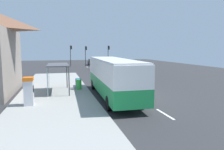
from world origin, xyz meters
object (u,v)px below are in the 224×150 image
object	(u,v)px
ticket_machine	(29,91)
recycling_bin_green	(79,84)
white_van	(103,63)
recycling_bin_blue	(78,83)
bus	(113,75)
traffic_light_near_side	(109,52)
bus_shelter	(54,71)
sedan_near	(92,62)
traffic_light_far_side	(71,52)
traffic_light_median	(86,53)

from	to	relation	value
ticket_machine	recycling_bin_green	distance (m)	6.31
white_van	recycling_bin_blue	world-z (taller)	white_van
bus	traffic_light_near_side	world-z (taller)	traffic_light_near_side
ticket_machine	bus_shelter	bearing A→B (deg)	67.91
sedan_near	recycling_bin_blue	world-z (taller)	sedan_near
bus	traffic_light_far_side	size ratio (longest dim) A/B	2.29
sedan_near	bus_shelter	distance (m)	34.09
recycling_bin_green	traffic_light_near_side	distance (m)	29.60
recycling_bin_green	recycling_bin_blue	distance (m)	0.70
traffic_light_far_side	traffic_light_median	bearing A→B (deg)	12.87
sedan_near	traffic_light_far_side	distance (m)	6.86
ticket_machine	traffic_light_median	world-z (taller)	traffic_light_median
bus	traffic_light_near_side	size ratio (longest dim) A/B	2.31
bus_shelter	traffic_light_far_side	bearing A→B (deg)	83.58
recycling_bin_green	traffic_light_median	xyz separation A→B (m)	(4.60, 29.45, 2.48)
bus_shelter	traffic_light_median	bearing A→B (deg)	77.30
traffic_light_median	bus_shelter	world-z (taller)	traffic_light_median
ticket_machine	sedan_near	bearing A→B (deg)	74.34
sedan_near	traffic_light_median	xyz separation A→B (m)	(-1.90, -2.67, 2.34)
traffic_light_near_side	bus_shelter	xyz separation A→B (m)	(-11.91, -28.65, -1.10)
recycling_bin_green	white_van	bearing A→B (deg)	71.21
white_van	traffic_light_near_side	bearing A→B (deg)	69.92
recycling_bin_blue	bus_shelter	world-z (taller)	bus_shelter
bus	recycling_bin_blue	distance (m)	4.90
white_van	recycling_bin_green	distance (m)	19.88
recycling_bin_green	traffic_light_far_side	world-z (taller)	traffic_light_far_side
bus_shelter	bus	bearing A→B (deg)	-28.45
bus	recycling_bin_green	bearing A→B (deg)	126.56
bus	traffic_light_far_side	distance (m)	32.06
sedan_near	recycling_bin_green	world-z (taller)	sedan_near
bus	recycling_bin_blue	world-z (taller)	bus
white_van	recycling_bin_blue	bearing A→B (deg)	-109.46
recycling_bin_green	traffic_light_far_side	size ratio (longest dim) A/B	0.20
traffic_light_near_side	recycling_bin_green	bearing A→B (deg)	-109.21
recycling_bin_green	traffic_light_median	size ratio (longest dim) A/B	0.20
ticket_machine	white_van	bearing A→B (deg)	66.58
white_van	ticket_machine	size ratio (longest dim) A/B	2.71
bus	traffic_light_far_side	xyz separation A→B (m)	(-1.39, 32.00, 1.38)
recycling_bin_green	bus_shelter	world-z (taller)	bus_shelter
white_van	ticket_machine	world-z (taller)	white_van
bus	recycling_bin_green	size ratio (longest dim) A/B	11.66
white_van	traffic_light_near_side	distance (m)	9.79
bus	recycling_bin_green	distance (m)	4.34
sedan_near	traffic_light_median	bearing A→B (deg)	-125.39
recycling_bin_blue	traffic_light_median	xyz separation A→B (m)	(4.60, 28.75, 2.48)
white_van	sedan_near	distance (m)	13.32
white_van	traffic_light_median	xyz separation A→B (m)	(-1.80, 10.63, 1.79)
white_van	traffic_light_near_side	xyz separation A→B (m)	(3.30, 9.03, 1.86)
traffic_light_near_side	bus_shelter	size ratio (longest dim) A/B	1.20
recycling_bin_blue	traffic_light_far_side	xyz separation A→B (m)	(1.10, 27.95, 2.56)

